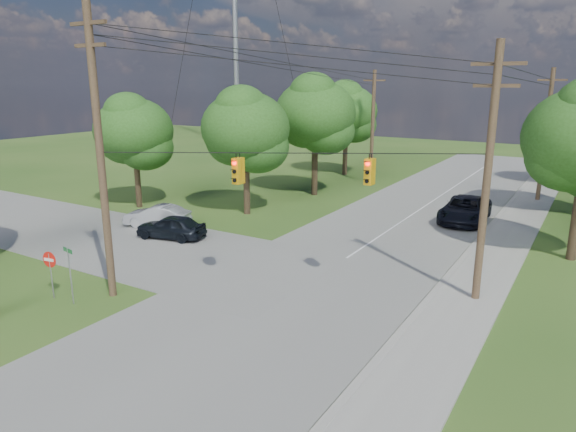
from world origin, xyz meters
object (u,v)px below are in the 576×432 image
Objects in this scene: pole_north_w at (373,127)px; car_main_north at (465,209)px; pole_sw at (100,151)px; do_not_enter_sign at (50,264)px; car_cross_silver at (157,216)px; pole_north_e at (546,135)px; car_cross_dark at (171,227)px; pole_ne at (488,172)px.

pole_north_w is 14.66m from car_main_north.
pole_north_w is at bearing 90.77° from pole_sw.
car_cross_silver is at bearing 103.92° from do_not_enter_sign.
pole_north_e is at bearing 0.00° from pole_north_w.
pole_north_e is 2.40× the size of car_cross_silver.
pole_ne is at bearing 78.10° from car_cross_dark.
pole_sw is at bearing 16.67° from car_cross_silver.
pole_north_e is 1.70× the size of car_main_north.
pole_north_e is 13.90m from pole_north_w.
pole_ne is 20.40m from car_cross_silver.
pole_ne is 1.79× the size of car_main_north.
pole_north_w is 4.79× the size of do_not_enter_sign.
pole_ne reaches higher than pole_north_e.
pole_north_w is at bearing 180.00° from pole_north_e.
car_main_north is at bearing 52.28° from do_not_enter_sign.
car_cross_silver is at bearing -105.90° from pole_north_w.
pole_ne is 26.03m from pole_north_w.
pole_north_w is 2.40× the size of car_cross_silver.
do_not_enter_sign is (-15.39, -31.14, -3.59)m from pole_north_e.
pole_sw is 2.91× the size of car_cross_dark.
pole_sw is at bearing -150.62° from pole_ne.
car_cross_silver is (-19.80, 1.30, -4.75)m from pole_ne.
car_cross_dark is at bearing -179.51° from pole_ne.
pole_sw is at bearing 14.14° from car_cross_dark.
pole_sw is 5.28m from do_not_enter_sign.
pole_north_w is 21.97m from car_cross_silver.
pole_ne is 13.95m from car_main_north.
pole_sw is 32.55m from pole_north_e.
pole_north_e reaches higher than car_cross_dark.
pole_north_w is 31.38m from do_not_enter_sign.
car_main_north is (16.40, 11.41, 0.13)m from car_cross_silver.
pole_north_w is (-13.90, 22.00, -0.34)m from pole_ne.
pole_ne is 2.55× the size of car_cross_dark.
pole_north_e is at bearing 117.66° from car_cross_silver.
pole_sw reaches higher than do_not_enter_sign.
car_cross_dark reaches higher than car_cross_silver.
pole_north_w is at bearing 78.29° from do_not_enter_sign.
car_main_north is 24.94m from do_not_enter_sign.
car_main_north reaches higher than car_cross_silver.
car_main_north is (10.10, 20.31, -5.38)m from pole_sw.
pole_north_e is 28.40m from car_cross_dark.
pole_north_w reaches higher than car_cross_silver.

